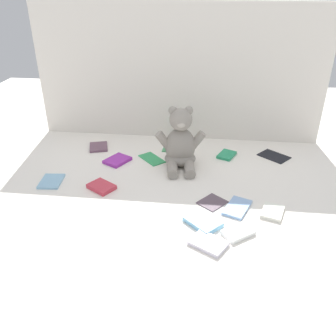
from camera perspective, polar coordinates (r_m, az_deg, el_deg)
ground_plane at (r=1.61m, az=-0.05°, el=-1.42°), size 3.20×3.20×0.00m
backdrop_drape at (r=1.91m, az=1.65°, el=14.85°), size 1.51×0.03×0.70m
teddy_bear at (r=1.66m, az=2.00°, el=3.79°), size 0.24×0.22×0.29m
book_case_0 at (r=1.81m, az=9.40°, el=2.08°), size 0.11×0.12×0.01m
book_case_1 at (r=1.86m, az=16.65°, el=1.88°), size 0.17×0.16×0.01m
book_case_2 at (r=1.23m, az=6.50°, el=-11.90°), size 0.14×0.13×0.02m
book_case_3 at (r=1.42m, az=16.43°, el=-6.77°), size 0.10×0.12×0.01m
book_case_4 at (r=1.91m, az=-11.09°, el=3.35°), size 0.12×0.13×0.01m
book_case_5 at (r=1.54m, az=-10.63°, el=-2.97°), size 0.13×0.12×0.02m
book_case_6 at (r=1.32m, az=5.63°, el=-8.59°), size 0.15×0.15×0.02m
book_case_7 at (r=1.76m, az=-2.62°, el=1.54°), size 0.15×0.15×0.01m
book_case_8 at (r=1.42m, az=11.06°, el=-6.25°), size 0.13×0.16×0.01m
book_case_9 at (r=1.64m, az=-18.22°, el=-2.04°), size 0.10×0.13×0.01m
book_case_10 at (r=1.89m, az=0.87°, el=3.51°), size 0.11×0.15×0.01m
book_case_11 at (r=1.75m, az=-8.13°, el=1.24°), size 0.14×0.15×0.02m
book_case_12 at (r=1.44m, az=7.13°, el=-5.43°), size 0.13×0.13×0.01m
book_case_13 at (r=1.29m, az=11.21°, el=-10.12°), size 0.13×0.12×0.02m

